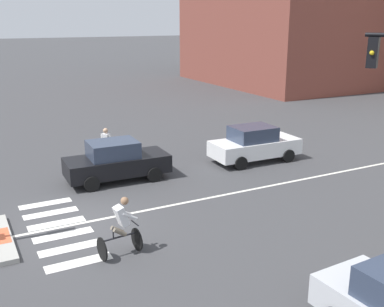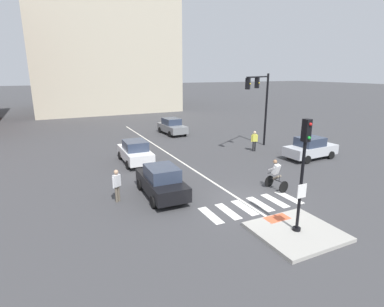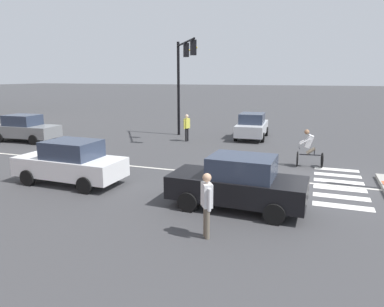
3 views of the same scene
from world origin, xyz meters
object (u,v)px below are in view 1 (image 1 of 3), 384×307
(cyclist, at_px, (121,226))
(pedestrian_at_curb_left, at_px, (106,143))
(car_white_westbound_far, at_px, (254,144))
(car_black_westbound_near, at_px, (116,161))

(cyclist, bearing_deg, pedestrian_at_curb_left, 165.27)
(car_white_westbound_far, height_order, pedestrian_at_curb_left, pedestrian_at_curb_left)
(car_black_westbound_near, bearing_deg, pedestrian_at_curb_left, 172.50)
(car_black_westbound_near, distance_m, car_white_westbound_far, 6.45)
(car_white_westbound_far, bearing_deg, cyclist, -56.06)
(cyclist, distance_m, pedestrian_at_curb_left, 8.50)
(car_black_westbound_near, height_order, car_white_westbound_far, same)
(car_black_westbound_near, relative_size, pedestrian_at_curb_left, 2.49)
(cyclist, bearing_deg, car_white_westbound_far, 123.94)
(car_black_westbound_near, xyz_separation_m, pedestrian_at_curb_left, (-2.24, 0.29, 0.17))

